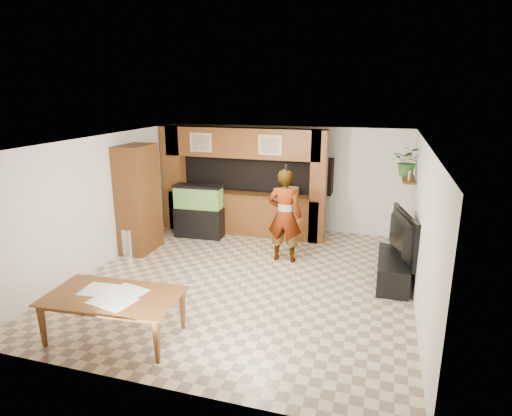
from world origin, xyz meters
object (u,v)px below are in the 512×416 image
(pantry_cabinet, at_px, (138,199))
(person, at_px, (285,216))
(dining_table, at_px, (114,318))
(television, at_px, (396,235))
(aquarium, at_px, (199,212))

(pantry_cabinet, distance_m, person, 3.20)
(person, xyz_separation_m, dining_table, (-1.65, -3.58, -0.64))
(television, distance_m, person, 2.22)
(pantry_cabinet, height_order, aquarium, pantry_cabinet)
(television, xyz_separation_m, person, (-2.17, 0.47, 0.05))
(pantry_cabinet, distance_m, aquarium, 1.57)
(pantry_cabinet, distance_m, television, 5.36)
(television, height_order, person, person)
(person, bearing_deg, aquarium, -20.11)
(aquarium, height_order, dining_table, aquarium)
(aquarium, xyz_separation_m, person, (2.31, -0.86, 0.34))
(television, bearing_deg, aquarium, 59.89)
(aquarium, bearing_deg, dining_table, -84.13)
(pantry_cabinet, bearing_deg, dining_table, -64.74)
(pantry_cabinet, height_order, television, pantry_cabinet)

